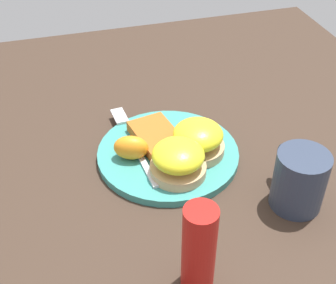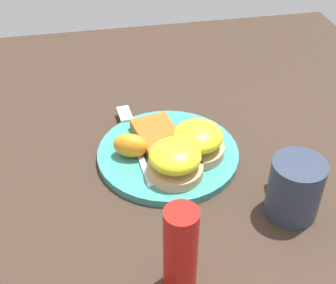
% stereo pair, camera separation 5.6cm
% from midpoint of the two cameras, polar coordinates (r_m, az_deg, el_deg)
% --- Properties ---
extents(ground_plane, '(1.10, 1.10, 0.00)m').
position_cam_midpoint_polar(ground_plane, '(0.83, -1.93, -1.88)').
color(ground_plane, '#38281E').
extents(plate, '(0.25, 0.25, 0.01)m').
position_cam_midpoint_polar(plate, '(0.83, -1.94, -1.51)').
color(plate, teal).
rests_on(plate, ground_plane).
extents(sandwich_benedict_left, '(0.09, 0.09, 0.06)m').
position_cam_midpoint_polar(sandwich_benedict_left, '(0.76, -1.04, -2.28)').
color(sandwich_benedict_left, tan).
rests_on(sandwich_benedict_left, plate).
extents(sandwich_benedict_right, '(0.09, 0.09, 0.06)m').
position_cam_midpoint_polar(sandwich_benedict_right, '(0.80, 1.67, 0.33)').
color(sandwich_benedict_right, tan).
rests_on(sandwich_benedict_right, plate).
extents(hashbrown_patty, '(0.12, 0.09, 0.02)m').
position_cam_midpoint_polar(hashbrown_patty, '(0.84, -3.24, 0.52)').
color(hashbrown_patty, '#B45B1F').
rests_on(hashbrown_patty, plate).
extents(orange_wedge, '(0.05, 0.07, 0.04)m').
position_cam_midpoint_polar(orange_wedge, '(0.80, -6.55, -0.65)').
color(orange_wedge, orange).
rests_on(orange_wedge, plate).
extents(fork, '(0.24, 0.04, 0.00)m').
position_cam_midpoint_polar(fork, '(0.85, -6.37, 0.31)').
color(fork, silver).
rests_on(fork, plate).
extents(cup, '(0.11, 0.08, 0.10)m').
position_cam_midpoint_polar(cup, '(0.74, 13.59, -4.57)').
color(cup, '#2D384C').
rests_on(cup, ground_plane).
extents(condiment_bottle, '(0.04, 0.04, 0.14)m').
position_cam_midpoint_polar(condiment_bottle, '(0.60, 1.06, -13.01)').
color(condiment_bottle, '#B21914').
rests_on(condiment_bottle, ground_plane).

